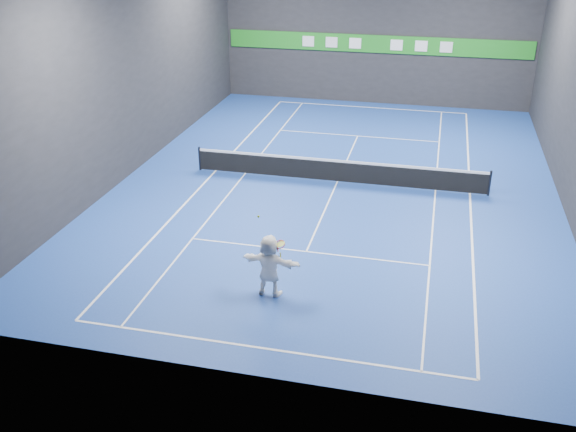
% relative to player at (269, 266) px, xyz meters
% --- Properties ---
extents(ground, '(26.00, 26.00, 0.00)m').
position_rel_player_xyz_m(ground, '(0.53, 9.25, -0.97)').
color(ground, navy).
rests_on(ground, ground).
extents(wall_back, '(18.00, 0.10, 9.00)m').
position_rel_player_xyz_m(wall_back, '(0.53, 22.25, 3.53)').
color(wall_back, '#232326').
rests_on(wall_back, ground).
extents(wall_front, '(18.00, 0.10, 9.00)m').
position_rel_player_xyz_m(wall_front, '(0.53, -3.75, 3.53)').
color(wall_front, '#232326').
rests_on(wall_front, ground).
extents(wall_left, '(0.10, 26.00, 9.00)m').
position_rel_player_xyz_m(wall_left, '(-8.47, 9.25, 3.53)').
color(wall_left, '#232326').
rests_on(wall_left, ground).
extents(baseline_near, '(10.98, 0.08, 0.01)m').
position_rel_player_xyz_m(baseline_near, '(0.53, -2.64, -0.97)').
color(baseline_near, white).
rests_on(baseline_near, ground).
extents(baseline_far, '(10.98, 0.08, 0.01)m').
position_rel_player_xyz_m(baseline_far, '(0.53, 21.14, -0.97)').
color(baseline_far, white).
rests_on(baseline_far, ground).
extents(sideline_doubles_left, '(0.08, 23.78, 0.01)m').
position_rel_player_xyz_m(sideline_doubles_left, '(-4.96, 9.25, -0.97)').
color(sideline_doubles_left, white).
rests_on(sideline_doubles_left, ground).
extents(sideline_doubles_right, '(0.08, 23.78, 0.01)m').
position_rel_player_xyz_m(sideline_doubles_right, '(6.02, 9.25, -0.97)').
color(sideline_doubles_right, white).
rests_on(sideline_doubles_right, ground).
extents(sideline_singles_left, '(0.06, 23.78, 0.01)m').
position_rel_player_xyz_m(sideline_singles_left, '(-3.58, 9.25, -0.97)').
color(sideline_singles_left, white).
rests_on(sideline_singles_left, ground).
extents(sideline_singles_right, '(0.06, 23.78, 0.01)m').
position_rel_player_xyz_m(sideline_singles_right, '(4.64, 9.25, -0.97)').
color(sideline_singles_right, white).
rests_on(sideline_singles_right, ground).
extents(service_line_near, '(8.23, 0.06, 0.01)m').
position_rel_player_xyz_m(service_line_near, '(0.53, 2.85, -0.97)').
color(service_line_near, white).
rests_on(service_line_near, ground).
extents(service_line_far, '(8.23, 0.06, 0.01)m').
position_rel_player_xyz_m(service_line_far, '(0.53, 15.65, -0.97)').
color(service_line_far, white).
rests_on(service_line_far, ground).
extents(center_service_line, '(0.06, 12.80, 0.01)m').
position_rel_player_xyz_m(center_service_line, '(0.53, 9.25, -0.97)').
color(center_service_line, white).
rests_on(center_service_line, ground).
extents(player, '(1.85, 0.74, 1.95)m').
position_rel_player_xyz_m(player, '(0.00, 0.00, 0.00)').
color(player, white).
rests_on(player, ground).
extents(tennis_ball, '(0.07, 0.07, 0.07)m').
position_rel_player_xyz_m(tennis_ball, '(-0.29, -0.05, 1.59)').
color(tennis_ball, '#B1E025').
rests_on(tennis_ball, player).
extents(tennis_net, '(12.50, 0.10, 1.07)m').
position_rel_player_xyz_m(tennis_net, '(0.53, 9.25, -0.44)').
color(tennis_net, black).
rests_on(tennis_net, ground).
extents(sponsor_banner, '(17.64, 0.11, 1.00)m').
position_rel_player_xyz_m(sponsor_banner, '(0.53, 22.18, 2.53)').
color(sponsor_banner, '#1D861F').
rests_on(sponsor_banner, wall_back).
extents(tennis_racket, '(0.43, 0.37, 0.58)m').
position_rel_player_xyz_m(tennis_racket, '(0.32, 0.05, 0.68)').
color(tennis_racket, red).
rests_on(tennis_racket, player).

